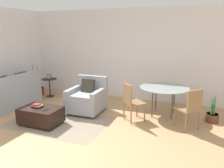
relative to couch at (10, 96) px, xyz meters
The scene contains 17 objects.
ground_plane 2.91m from the couch, 24.96° to the right, with size 20.00×20.00×0.00m, color tan.
wall_back 3.50m from the couch, 38.05° to the left, with size 12.00×0.06×2.75m.
wall_left 1.21m from the couch, 152.58° to the left, with size 0.06×12.00×2.75m.
area_rug 1.95m from the couch, 12.56° to the right, with size 2.29×1.51×0.01m.
couch is the anchor object (origin of this frame).
armchair 2.22m from the couch, 12.17° to the left, with size 0.88×0.95×0.89m.
ottoman 1.73m from the couch, 22.59° to the right, with size 0.90×0.61×0.39m.
book_stack 1.66m from the couch, 23.97° to the right, with size 0.24×0.21×0.08m.
tv_remote_primary 1.50m from the couch, 24.88° to the right, with size 0.10×0.16×0.01m.
tv_remote_secondary 1.94m from the couch, 22.63° to the right, with size 0.07×0.16×0.01m.
potted_plant 1.27m from the couch, 95.82° to the left, with size 0.41×0.41×1.20m.
side_table 1.31m from the couch, 72.25° to the left, with size 0.48×0.48×0.59m.
picture_frame 1.35m from the couch, 72.25° to the left, with size 0.16×0.06×0.16m.
dining_table 4.20m from the couch, 12.75° to the left, with size 1.20×1.20×0.72m.
dining_chair_near_left 3.45m from the couch, ahead, with size 0.59×0.59×0.90m.
dining_chair_near_right 4.75m from the couch, ahead, with size 0.59×0.59×0.90m.
potted_plant_small 5.30m from the couch, ahead, with size 0.29×0.29×0.71m.
Camera 1 is at (2.17, -3.17, 2.03)m, focal length 35.00 mm.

